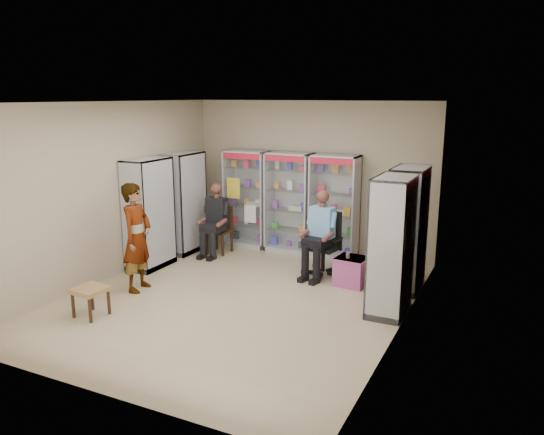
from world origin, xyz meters
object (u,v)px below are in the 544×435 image
at_px(cabinet_back_left, 247,199).
at_px(pink_trunk, 352,271).
at_px(woven_stool_b, 91,302).
at_px(woven_stool_a, 376,277).
at_px(cabinet_right_near, 391,246).
at_px(standing_man, 137,237).
at_px(cabinet_right_far, 407,229).
at_px(wooden_chair, 219,230).
at_px(cabinet_left_far, 184,203).
at_px(seated_shopkeeper, 322,236).
at_px(cabinet_back_right, 334,207).
at_px(cabinet_left_near, 149,214).
at_px(office_chair, 323,244).
at_px(cabinet_back_mid, 289,203).

height_order(cabinet_back_left, pink_trunk, cabinet_back_left).
bearing_deg(woven_stool_b, woven_stool_a, 40.94).
bearing_deg(woven_stool_b, cabinet_right_near, 27.66).
distance_m(woven_stool_a, standing_man, 3.94).
xyz_separation_m(cabinet_back_left, cabinet_right_far, (3.53, -1.13, 0.00)).
bearing_deg(cabinet_right_far, wooden_chair, 83.96).
bearing_deg(cabinet_back_left, cabinet_left_far, -135.00).
relative_size(wooden_chair, seated_shopkeeper, 0.66).
height_order(cabinet_left_far, pink_trunk, cabinet_left_far).
distance_m(cabinet_back_left, cabinet_back_right, 1.90).
bearing_deg(cabinet_back_left, cabinet_left_near, -114.61).
bearing_deg(office_chair, cabinet_back_left, 161.33).
distance_m(cabinet_right_near, office_chair, 1.90).
bearing_deg(cabinet_left_far, seated_shopkeeper, 86.26).
bearing_deg(cabinet_back_mid, cabinet_back_left, 180.00).
bearing_deg(seated_shopkeeper, cabinet_back_mid, 143.86).
relative_size(cabinet_right_near, wooden_chair, 2.13).
bearing_deg(standing_man, wooden_chair, -11.18).
relative_size(cabinet_back_left, cabinet_back_right, 1.00).
bearing_deg(wooden_chair, seated_shopkeeper, -9.65).
distance_m(woven_stool_a, woven_stool_b, 4.46).
bearing_deg(pink_trunk, cabinet_back_left, 153.19).
bearing_deg(cabinet_right_far, cabinet_right_near, -180.00).
xyz_separation_m(cabinet_back_right, woven_stool_b, (-2.18, -4.22, -0.79)).
bearing_deg(seated_shopkeeper, office_chair, 98.65).
xyz_separation_m(cabinet_back_right, woven_stool_a, (1.19, -1.30, -0.82)).
bearing_deg(cabinet_right_far, pink_trunk, 105.85).
distance_m(cabinet_back_left, cabinet_right_near, 4.18).
xyz_separation_m(cabinet_left_near, seated_shopkeeper, (3.02, 0.90, -0.29)).
distance_m(cabinet_back_left, pink_trunk, 3.12).
distance_m(wooden_chair, woven_stool_a, 3.41).
bearing_deg(cabinet_left_near, seated_shopkeeper, 106.67).
xyz_separation_m(cabinet_right_near, cabinet_left_near, (-4.46, 0.20, 0.00)).
relative_size(cabinet_back_left, seated_shopkeeper, 1.40).
bearing_deg(woven_stool_a, woven_stool_b, -139.06).
bearing_deg(cabinet_left_far, cabinet_back_right, 108.19).
relative_size(seated_shopkeeper, pink_trunk, 2.89).
height_order(cabinet_back_mid, cabinet_right_near, same).
bearing_deg(cabinet_left_near, pink_trunk, 100.37).
relative_size(cabinet_right_far, office_chair, 1.78).
bearing_deg(cabinet_left_far, woven_stool_a, 84.73).
xyz_separation_m(cabinet_back_left, cabinet_left_near, (-0.93, -2.03, 0.00)).
bearing_deg(cabinet_right_far, cabinet_left_near, 101.41).
height_order(cabinet_back_mid, office_chair, cabinet_back_mid).
xyz_separation_m(cabinet_back_mid, pink_trunk, (1.75, -1.37, -0.76)).
relative_size(cabinet_left_near, woven_stool_a, 5.65).
xyz_separation_m(cabinet_left_far, woven_stool_a, (4.02, -0.37, -0.82)).
distance_m(cabinet_left_near, pink_trunk, 3.77).
relative_size(cabinet_back_right, woven_stool_a, 5.65).
height_order(cabinet_back_mid, standing_man, cabinet_back_mid).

